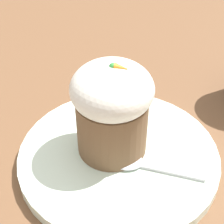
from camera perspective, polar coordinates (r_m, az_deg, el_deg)
The scene contains 4 objects.
ground_plane at distance 0.44m, azimuth 0.99°, elevation -7.47°, with size 4.00×4.00×0.00m, color brown.
dessert_plate at distance 0.43m, azimuth 1.00°, elevation -6.83°, with size 0.23×0.23×0.01m.
carrot_cake at distance 0.40m, azimuth 0.00°, elevation 0.71°, with size 0.09×0.09×0.11m.
spoon at distance 0.41m, azimuth 3.87°, elevation -7.68°, with size 0.11×0.03×0.01m.
Camera 1 is at (0.08, -0.29, 0.32)m, focal length 60.00 mm.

